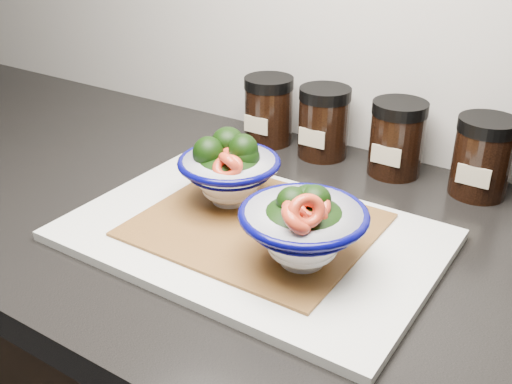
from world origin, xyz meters
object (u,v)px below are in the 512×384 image
Objects in this scene: bowl_right at (303,227)px; spice_jar_a at (269,110)px; spice_jar_b at (324,122)px; spice_jar_c at (397,138)px; bowl_left at (230,170)px; cutting_board at (251,235)px; spice_jar_d at (483,157)px.

spice_jar_a is at bearing 127.70° from bowl_right.
spice_jar_b is 1.00× the size of spice_jar_c.
bowl_left is at bearing 153.67° from bowl_right.
bowl_right is at bearing -66.30° from spice_jar_b.
spice_jar_c reaches higher than cutting_board.
spice_jar_c is (-0.01, 0.31, -0.00)m from bowl_right.
spice_jar_d is at bearing 70.20° from bowl_right.
spice_jar_a and spice_jar_b have the same top height.
cutting_board is 0.35m from spice_jar_d.
bowl_right is 0.34m from spice_jar_b.
spice_jar_a and spice_jar_c have the same top height.
spice_jar_d is (0.26, 0.23, -0.00)m from bowl_left.
cutting_board is 3.98× the size of spice_jar_c.
spice_jar_b is at bearing 0.00° from spice_jar_a.
spice_jar_d is (0.11, 0.31, -0.00)m from bowl_right.
bowl_right is (0.15, -0.08, 0.00)m from bowl_left.
spice_jar_c is at bearing 92.52° from bowl_right.
spice_jar_d is (0.35, 0.00, 0.00)m from spice_jar_a.
spice_jar_a is 0.23m from spice_jar_c.
bowl_right reaches higher than spice_jar_a.
spice_jar_d reaches higher than cutting_board.
spice_jar_c is (0.07, 0.28, 0.05)m from cutting_board.
bowl_left is 0.24m from spice_jar_b.
spice_jar_c is (0.23, 0.00, 0.00)m from spice_jar_a.
spice_jar_a reaches higher than bowl_left.
cutting_board is 0.29m from spice_jar_b.
bowl_left is 0.25m from spice_jar_a.
spice_jar_a is 1.00× the size of spice_jar_b.
bowl_right is at bearing -87.48° from spice_jar_c.
spice_jar_d is at bearing 0.00° from spice_jar_b.
spice_jar_a is 0.10m from spice_jar_b.
spice_jar_d is (0.25, 0.00, 0.00)m from spice_jar_b.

